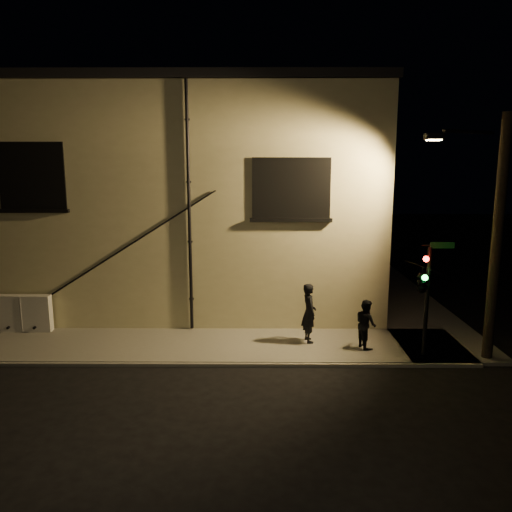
{
  "coord_description": "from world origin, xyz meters",
  "views": [
    {
      "loc": [
        0.55,
        -13.68,
        5.78
      ],
      "look_at": [
        0.44,
        1.8,
        2.92
      ],
      "focal_mm": 35.0,
      "sensor_mm": 36.0,
      "label": 1
    }
  ],
  "objects_px": {
    "pedestrian_a": "(309,313)",
    "streetlamp_pole": "(493,234)",
    "utility_cabinet": "(23,313)",
    "traffic_signal": "(422,281)",
    "pedestrian_b": "(366,324)"
  },
  "relations": [
    {
      "from": "pedestrian_a",
      "to": "streetlamp_pole",
      "type": "bearing_deg",
      "value": -114.85
    },
    {
      "from": "utility_cabinet",
      "to": "streetlamp_pole",
      "type": "relative_size",
      "value": 0.27
    },
    {
      "from": "traffic_signal",
      "to": "utility_cabinet",
      "type": "bearing_deg",
      "value": 170.35
    },
    {
      "from": "pedestrian_b",
      "to": "streetlamp_pole",
      "type": "relative_size",
      "value": 0.21
    },
    {
      "from": "utility_cabinet",
      "to": "pedestrian_a",
      "type": "bearing_deg",
      "value": -5.7
    },
    {
      "from": "pedestrian_a",
      "to": "traffic_signal",
      "type": "bearing_deg",
      "value": -122.22
    },
    {
      "from": "streetlamp_pole",
      "to": "traffic_signal",
      "type": "bearing_deg",
      "value": 179.36
    },
    {
      "from": "pedestrian_b",
      "to": "streetlamp_pole",
      "type": "xyz_separation_m",
      "value": [
        3.36,
        -0.73,
        2.93
      ]
    },
    {
      "from": "utility_cabinet",
      "to": "streetlamp_pole",
      "type": "bearing_deg",
      "value": -8.5
    },
    {
      "from": "pedestrian_a",
      "to": "traffic_signal",
      "type": "relative_size",
      "value": 0.56
    },
    {
      "from": "utility_cabinet",
      "to": "traffic_signal",
      "type": "xyz_separation_m",
      "value": [
        12.87,
        -2.19,
        1.68
      ]
    },
    {
      "from": "traffic_signal",
      "to": "streetlamp_pole",
      "type": "distance_m",
      "value": 2.37
    },
    {
      "from": "utility_cabinet",
      "to": "pedestrian_a",
      "type": "distance_m",
      "value": 9.75
    },
    {
      "from": "pedestrian_b",
      "to": "streetlamp_pole",
      "type": "height_order",
      "value": "streetlamp_pole"
    },
    {
      "from": "pedestrian_a",
      "to": "streetlamp_pole",
      "type": "xyz_separation_m",
      "value": [
        5.09,
        -1.24,
        2.74
      ]
    }
  ]
}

